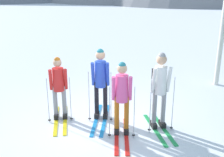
# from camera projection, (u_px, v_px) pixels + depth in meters

# --- Properties ---
(ground_plane) EXTENTS (400.00, 400.00, 0.00)m
(ground_plane) POSITION_uv_depth(u_px,v_px,m) (105.00, 122.00, 6.96)
(ground_plane) COLOR white
(skier_in_red) EXTENTS (0.81, 1.65, 1.62)m
(skier_in_red) POSITION_uv_depth(u_px,v_px,m) (59.00, 85.00, 6.91)
(skier_in_red) COLOR yellow
(skier_in_red) RESTS_ON ground
(skier_in_blue) EXTENTS (0.61, 1.81, 1.82)m
(skier_in_blue) POSITION_uv_depth(u_px,v_px,m) (101.00, 80.00, 6.89)
(skier_in_blue) COLOR #1E84D1
(skier_in_blue) RESTS_ON ground
(skier_in_pink) EXTENTS (0.60, 1.66, 1.70)m
(skier_in_pink) POSITION_uv_depth(u_px,v_px,m) (122.00, 96.00, 6.14)
(skier_in_pink) COLOR red
(skier_in_pink) RESTS_ON ground
(skier_in_white) EXTENTS (0.84, 1.58, 1.84)m
(skier_in_white) POSITION_uv_depth(u_px,v_px,m) (160.00, 86.00, 6.40)
(skier_in_white) COLOR green
(skier_in_white) RESTS_ON ground
(birch_tree_tall) EXTENTS (0.90, 0.59, 4.18)m
(birch_tree_tall) POSITION_uv_depth(u_px,v_px,m) (223.00, 22.00, 8.98)
(birch_tree_tall) COLOR silver
(birch_tree_tall) RESTS_ON ground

